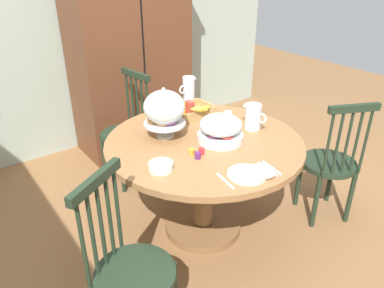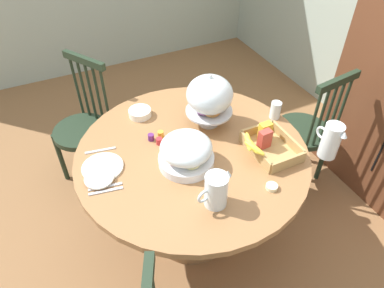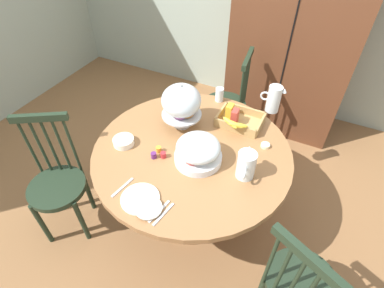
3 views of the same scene
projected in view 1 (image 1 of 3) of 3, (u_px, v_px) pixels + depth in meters
ground_plane at (191, 228)px, 2.79m from camera, size 10.00×10.00×0.00m
wall_back at (76, 18)px, 3.50m from camera, size 4.80×0.06×2.60m
wooden_armoire at (130, 53)px, 3.60m from camera, size 1.18×0.60×1.96m
dining_table at (204, 165)px, 2.54m from camera, size 1.31×1.31×0.74m
windsor_chair_near_window at (127, 133)px, 3.21m from camera, size 0.40×0.40×0.97m
windsor_chair_by_cabinet at (131, 273)px, 1.80m from camera, size 0.46×0.46×0.97m
windsor_chair_facing_door at (330, 165)px, 2.73m from camera, size 0.44×0.44×0.97m
pastry_stand_with_dome at (164, 109)px, 2.41m from camera, size 0.28×0.28×0.34m
fruit_platter_covered at (220, 129)px, 2.40m from camera, size 0.30×0.30×0.18m
orange_juice_pitcher at (253, 118)px, 2.57m from camera, size 0.11×0.19×0.18m
milk_pitcher at (189, 90)px, 3.06m from camera, size 0.18×0.10×0.21m
cereal_basket at (191, 111)px, 2.80m from camera, size 0.32×0.30×0.12m
china_plate_large at (247, 174)px, 2.05m from camera, size 0.22×0.22×0.01m
china_plate_small at (262, 171)px, 2.07m from camera, size 0.15×0.15×0.01m
cereal_bowl at (161, 166)px, 2.10m from camera, size 0.14×0.14×0.04m
drinking_glass at (150, 107)px, 2.82m from camera, size 0.06×0.06×0.11m
butter_dish at (228, 113)px, 2.84m from camera, size 0.06×0.06×0.02m
jam_jar_strawberry at (202, 151)px, 2.27m from camera, size 0.04×0.04×0.04m
jam_jar_apricot at (192, 152)px, 2.26m from camera, size 0.04×0.04×0.04m
jam_jar_grape at (198, 156)px, 2.22m from camera, size 0.04×0.04×0.04m
table_knife at (267, 169)px, 2.11m from camera, size 0.04×0.17×0.01m
dinner_fork at (271, 168)px, 2.12m from camera, size 0.04×0.17×0.01m
soup_spoon at (225, 181)px, 2.00m from camera, size 0.04×0.17×0.01m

